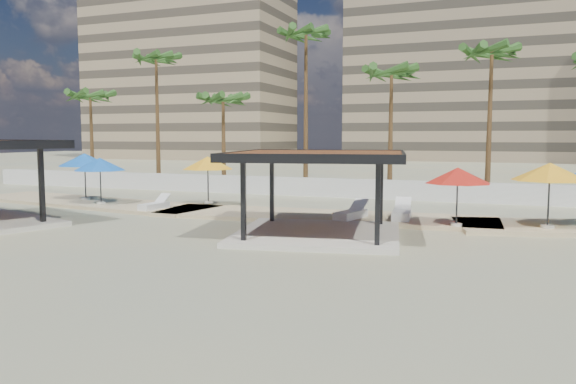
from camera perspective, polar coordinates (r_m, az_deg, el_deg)
name	(u,v)px	position (r m, az deg, el deg)	size (l,w,h in m)	color
ground	(210,241)	(20.94, -7.95, -4.94)	(200.00, 200.00, 0.00)	tan
promenade	(325,215)	(27.11, 3.76, -2.35)	(44.45, 7.97, 0.24)	#C6B284
boundary_wall	(335,188)	(35.55, 4.78, 0.42)	(56.00, 0.30, 1.20)	silver
building_west	(190,70)	(101.15, -9.97, 12.07)	(34.00, 16.00, 32.40)	#937F60
building_mid	(471,71)	(96.68, 18.05, 11.58)	(38.00, 16.00, 30.40)	#847259
pavilion_central	(318,186)	(21.49, 3.08, 0.62)	(7.52, 7.52, 3.27)	beige
umbrella_a	(85,160)	(34.56, -19.96, 3.09)	(3.89, 3.89, 2.69)	beige
umbrella_b	(208,163)	(31.04, -8.16, 2.93)	(3.08, 3.08, 2.56)	beige
umbrella_c	(458,176)	(23.85, 16.86, 1.60)	(3.50, 3.50, 2.40)	beige
umbrella_e	(550,172)	(24.61, 25.06, 1.86)	(3.30, 3.30, 2.62)	beige
umbrella_f	(100,164)	(31.99, -18.56, 2.68)	(3.70, 3.70, 2.51)	beige
lounger_a	(155,205)	(29.19, -13.40, -1.34)	(0.77, 1.94, 0.72)	white
lounger_b	(351,214)	(25.28, 6.44, -2.24)	(1.17, 2.25, 0.81)	white
lounger_c	(402,214)	(25.59, 11.48, -2.19)	(0.99, 2.36, 0.87)	white
palm_a	(90,99)	(47.86, -19.45, 8.87)	(3.00, 3.00, 7.86)	brown
palm_b	(156,64)	(44.76, -13.25, 12.55)	(3.00, 3.00, 10.56)	brown
palm_c	(223,102)	(40.86, -6.61, 9.03)	(3.00, 3.00, 7.32)	brown
palm_d	(306,41)	(39.63, 1.84, 15.06)	(3.00, 3.00, 11.63)	brown
palm_e	(392,78)	(37.21, 10.48, 11.35)	(3.00, 3.00, 8.71)	brown
palm_f	(492,58)	(36.84, 19.99, 12.65)	(3.00, 3.00, 9.72)	brown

